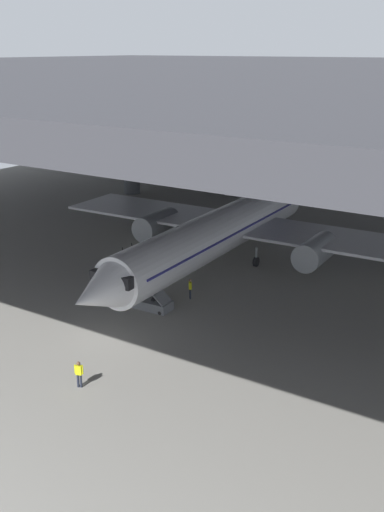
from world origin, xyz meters
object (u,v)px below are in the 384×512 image
Objects in this scene: airplane_distant at (209,158)px; baggage_tug at (186,230)px; airplane_main at (220,231)px; crew_worker_by_stairs at (190,288)px; crew_worker_near_nose at (79,373)px; boarding_stairs at (147,298)px.

baggage_tug is (13.32, -26.45, -2.73)m from airplane_distant.
crew_worker_by_stairs is at bearing -77.80° from airplane_main.
crew_worker_near_nose is 0.05× the size of airplane_distant.
baggage_tug is (-8.31, 7.09, -3.01)m from airplane_main.
crew_worker_near_nose reaches higher than baggage_tug.
airplane_distant is at bearing 116.73° from baggage_tug.
baggage_tug is at bearing 111.91° from crew_worker_near_nose.
airplane_distant is 13.63× the size of baggage_tug.
crew_worker_near_nose is 61.24m from airplane_distant.
baggage_tug is at bearing 124.40° from crew_worker_by_stairs.
crew_worker_near_nose is 31.64m from baggage_tug.
boarding_stairs is at bearing 107.98° from crew_worker_near_nose.
baggage_tug is at bearing 139.56° from airplane_main.
airplane_distant is at bearing 122.83° from airplane_main.
airplane_main is 1.17× the size of airplane_distant.
boarding_stairs is 1.98× the size of baggage_tug.
crew_worker_by_stairs is (-1.89, 14.88, -0.01)m from crew_worker_near_nose.
boarding_stairs is at bearing -120.26° from crew_worker_by_stairs.
baggage_tug is (-9.91, 14.48, -0.42)m from crew_worker_by_stairs.
airplane_distant is (-23.23, 40.93, 2.31)m from crew_worker_by_stairs.
baggage_tug is (-11.80, 29.35, -0.43)m from crew_worker_near_nose.
airplane_main reaches higher than baggage_tug.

